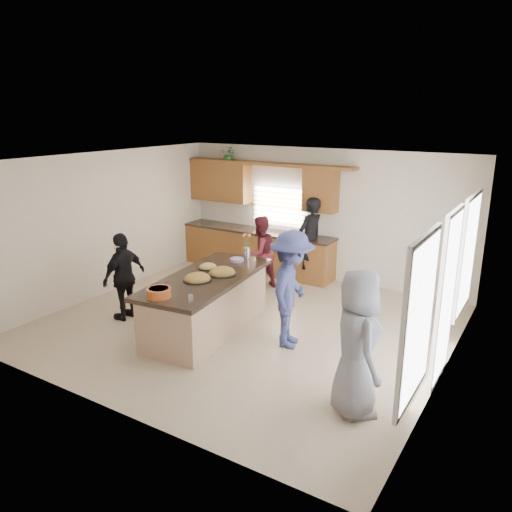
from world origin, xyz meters
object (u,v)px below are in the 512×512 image
Objects in this scene: woman_right_back at (291,290)px; woman_left_front at (124,276)px; island at (207,305)px; woman_left_mid at (260,253)px; salad_bowl at (159,292)px; woman_right_front at (357,343)px; woman_left_back at (310,241)px.

woman_left_front is at bearing 85.95° from woman_right_back.
island is 1.85× the size of woman_left_mid.
salad_bowl is at bearing 117.92° from woman_right_back.
woman_right_back reaches higher than island.
woman_right_back reaches higher than woman_right_front.
woman_right_front reaches higher than woman_left_mid.
salad_bowl is 0.19× the size of woman_left_back.
woman_right_back is at bearing 60.35° from woman_left_mid.
salad_bowl is 1.98m from woman_right_back.
woman_left_front is 0.85× the size of woman_right_front.
salad_bowl is at bearing 8.67° from woman_left_back.
salad_bowl is at bearing -97.15° from island.
woman_left_back is at bearing 76.68° from island.
woman_left_front is 3.02m from woman_right_back.
island is at bearing 103.50° from woman_left_front.
woman_left_front is at bearing -174.05° from island.
woman_right_front is at bearing 83.28° from woman_left_front.
island is 1.53m from woman_right_back.
woman_left_back is at bearing 84.89° from salad_bowl.
woman_left_back is 4.80m from woman_right_front.
woman_left_mid is at bearing -23.90° from woman_left_back.
salad_bowl is 2.95m from woman_right_front.
woman_left_front is (-1.53, -0.34, 0.32)m from island.
woman_right_front reaches higher than salad_bowl.
island is 1.60m from woman_left_front.
island is 2.26m from woman_left_mid.
woman_left_front is (-1.52, 0.77, -0.25)m from salad_bowl.
woman_right_front reaches higher than woman_left_front.
woman_left_back is 3.05m from woman_right_back.
woman_right_back is (1.44, 1.36, -0.11)m from salad_bowl.
woman_right_back is 1.91m from woman_right_front.
woman_left_mid is 2.83m from woman_left_front.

